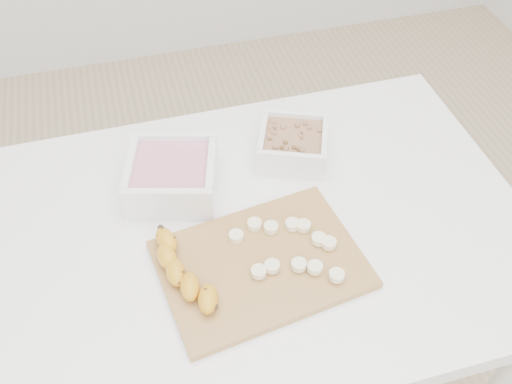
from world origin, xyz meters
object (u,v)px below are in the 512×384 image
object	(u,v)px
table	(260,257)
cutting_board	(261,264)
bowl_granola	(293,144)
banana	(184,272)
bowl_yogurt	(172,175)

from	to	relation	value
table	cutting_board	world-z (taller)	cutting_board
table	bowl_granola	size ratio (longest dim) A/B	5.69
table	cutting_board	bearing A→B (deg)	-105.24
cutting_board	banana	world-z (taller)	banana
bowl_yogurt	banana	distance (m)	0.22
cutting_board	bowl_yogurt	bearing A→B (deg)	116.85
bowl_yogurt	banana	world-z (taller)	bowl_yogurt
bowl_yogurt	banana	xyz separation A→B (m)	(-0.02, -0.22, -0.01)
cutting_board	banana	size ratio (longest dim) A/B	1.81
bowl_granola	banana	bearing A→B (deg)	-137.46
bowl_yogurt	table	bearing A→B (deg)	-44.27
table	banana	bearing A→B (deg)	-151.14
table	banana	world-z (taller)	banana
bowl_granola	banana	world-z (taller)	bowl_granola
bowl_granola	banana	size ratio (longest dim) A/B	0.94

